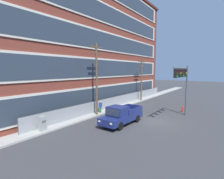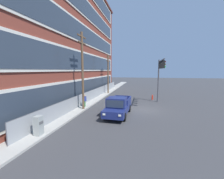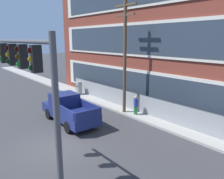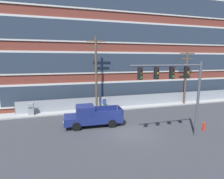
{
  "view_description": "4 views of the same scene",
  "coord_description": "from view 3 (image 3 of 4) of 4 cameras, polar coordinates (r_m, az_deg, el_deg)",
  "views": [
    {
      "loc": [
        -18.32,
        -7.07,
        5.76
      ],
      "look_at": [
        -3.62,
        3.32,
        3.73
      ],
      "focal_mm": 28.0,
      "sensor_mm": 36.0,
      "label": 1
    },
    {
      "loc": [
        -18.12,
        -0.07,
        4.74
      ],
      "look_at": [
        -2.17,
        3.37,
        2.62
      ],
      "focal_mm": 24.0,
      "sensor_mm": 36.0,
      "label": 2
    },
    {
      "loc": [
        10.78,
        -4.8,
        6.03
      ],
      "look_at": [
        0.0,
        4.14,
        2.79
      ],
      "focal_mm": 35.0,
      "sensor_mm": 36.0,
      "label": 3
    },
    {
      "loc": [
        -5.6,
        -13.67,
        6.4
      ],
      "look_at": [
        -1.26,
        1.84,
        3.62
      ],
      "focal_mm": 28.0,
      "sensor_mm": 36.0,
      "label": 4
    }
  ],
  "objects": [
    {
      "name": "ground_plane",
      "position": [
        13.25,
        -14.38,
        -14.47
      ],
      "size": [
        160.0,
        160.0,
        0.0
      ],
      "primitive_type": "plane",
      "color": "#38383A"
    },
    {
      "name": "sidewalk_building_side",
      "position": [
        17.5,
        8.92,
        -7.01
      ],
      "size": [
        80.0,
        2.01,
        0.16
      ],
      "primitive_type": "cube",
      "color": "#9E9B93",
      "rests_on": "ground"
    },
    {
      "name": "chain_link_fence",
      "position": [
        14.81,
        25.28,
        -8.78
      ],
      "size": [
        32.76,
        0.06,
        1.65
      ],
      "color": "gray",
      "rests_on": "ground"
    },
    {
      "name": "traffic_signal_mast",
      "position": [
        8.43,
        -20.72,
        3.0
      ],
      "size": [
        6.12,
        0.43,
        6.25
      ],
      "color": "#4C4C51",
      "rests_on": "ground"
    },
    {
      "name": "pickup_truck_navy",
      "position": [
        16.49,
        -11.33,
        -5.14
      ],
      "size": [
        5.67,
        2.28,
        2.04
      ],
      "color": "navy",
      "rests_on": "ground"
    },
    {
      "name": "utility_pole_near_corner",
      "position": [
        17.24,
        3.39,
        9.35
      ],
      "size": [
        2.21,
        0.26,
        9.0
      ],
      "color": "brown",
      "rests_on": "ground"
    },
    {
      "name": "electrical_cabinet",
      "position": [
        23.95,
        -8.63,
        0.2
      ],
      "size": [
        0.58,
        0.49,
        1.54
      ],
      "color": "#939993",
      "rests_on": "ground"
    },
    {
      "name": "pedestrian_near_cabinet",
      "position": [
        17.4,
        6.21,
        -3.93
      ],
      "size": [
        0.47,
        0.4,
        1.69
      ],
      "color": "#236B38",
      "rests_on": "ground"
    }
  ]
}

